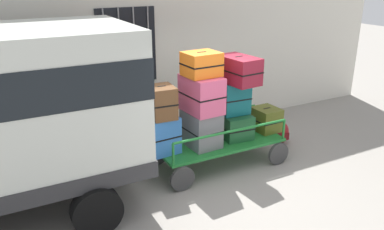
{
  "coord_description": "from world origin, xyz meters",
  "views": [
    {
      "loc": [
        -3.21,
        -5.13,
        3.41
      ],
      "look_at": [
        -0.27,
        0.44,
        1.08
      ],
      "focal_mm": 36.58,
      "sensor_mm": 36.0,
      "label": 1
    }
  ],
  "objects": [
    {
      "name": "suitcase_center_top",
      "position": [
        0.64,
        0.41,
        1.78
      ],
      "size": [
        0.55,
        0.83,
        0.48
      ],
      "color": "maroon",
      "rests_on": "suitcase_center_middle"
    },
    {
      "name": "suitcase_midleft_middle",
      "position": [
        -0.09,
        0.44,
        1.43
      ],
      "size": [
        0.58,
        0.78,
        0.63
      ],
      "color": "#CC4C72",
      "rests_on": "suitcase_midleft_bottom"
    },
    {
      "name": "ground_plane",
      "position": [
        0.0,
        0.0,
        0.0
      ],
      "size": [
        40.0,
        40.0,
        0.0
      ],
      "primitive_type": "plane",
      "color": "gray"
    },
    {
      "name": "suitcase_center_middle",
      "position": [
        0.64,
        0.45,
        1.23
      ],
      "size": [
        0.54,
        0.3,
        0.61
      ],
      "color": "#0F5960",
      "rests_on": "suitcase_center_bottom"
    },
    {
      "name": "luggage_cart",
      "position": [
        0.27,
        0.44,
        0.39
      ],
      "size": [
        2.42,
        1.1,
        0.48
      ],
      "color": "#1E722D",
      "rests_on": "ground"
    },
    {
      "name": "suitcase_midleft_bottom",
      "position": [
        -0.09,
        0.44,
        0.79
      ],
      "size": [
        0.56,
        0.7,
        0.64
      ],
      "color": "slate",
      "rests_on": "luggage_cart"
    },
    {
      "name": "suitcase_left_bottom",
      "position": [
        -0.82,
        0.42,
        0.8
      ],
      "size": [
        0.56,
        0.36,
        0.65
      ],
      "color": "#3372C6",
      "rests_on": "luggage_cart"
    },
    {
      "name": "building_wall",
      "position": [
        -0.0,
        2.51,
        2.5
      ],
      "size": [
        12.0,
        0.38,
        5.0
      ],
      "color": "silver",
      "rests_on": "ground"
    },
    {
      "name": "suitcase_left_middle",
      "position": [
        -0.82,
        0.46,
        1.39
      ],
      "size": [
        0.44,
        0.51,
        0.54
      ],
      "color": "brown",
      "rests_on": "suitcase_left_bottom"
    },
    {
      "name": "backpack",
      "position": [
        1.99,
        0.64,
        0.22
      ],
      "size": [
        0.27,
        0.22,
        0.44
      ],
      "color": "maroon",
      "rests_on": "ground"
    },
    {
      "name": "suitcase_midright_bottom",
      "position": [
        1.36,
        0.45,
        0.7
      ],
      "size": [
        0.47,
        0.52,
        0.46
      ],
      "color": "#4C5119",
      "rests_on": "luggage_cart"
    },
    {
      "name": "suitcase_center_bottom",
      "position": [
        0.64,
        0.42,
        0.7
      ],
      "size": [
        0.57,
        0.55,
        0.45
      ],
      "color": "#194C28",
      "rests_on": "luggage_cart"
    },
    {
      "name": "cart_railing",
      "position": [
        0.27,
        0.44,
        0.8
      ],
      "size": [
        2.3,
        0.96,
        0.39
      ],
      "color": "#1E722D",
      "rests_on": "luggage_cart"
    },
    {
      "name": "suitcase_midleft_top",
      "position": [
        -0.09,
        0.44,
        1.95
      ],
      "size": [
        0.61,
        0.53,
        0.41
      ],
      "color": "orange",
      "rests_on": "suitcase_midleft_middle"
    }
  ]
}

